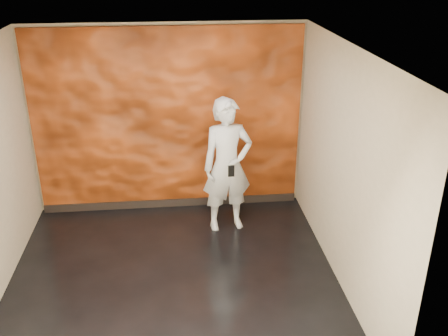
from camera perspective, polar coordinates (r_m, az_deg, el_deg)
room at (r=5.56m, az=-6.33°, el=-1.07°), size 4.02×4.02×2.81m
feature_wall at (r=7.39m, az=-6.38°, el=5.25°), size 3.90×0.06×2.75m
baseboard at (r=7.87m, az=-5.94°, el=-3.96°), size 3.90×0.04×0.12m
man at (r=6.90m, az=0.39°, el=0.27°), size 0.77×0.57×1.92m
phone at (r=6.61m, az=0.83°, el=-0.36°), size 0.09×0.02×0.16m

